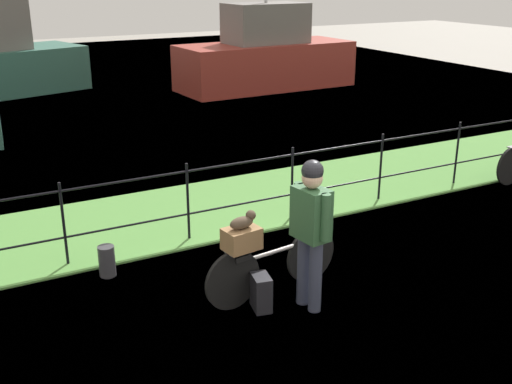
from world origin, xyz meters
The scene contains 11 objects.
ground_plane centered at (0.00, 0.00, 0.00)m, with size 60.00×60.00×0.00m, color gray.
grass_strip centered at (0.00, 3.18, 0.01)m, with size 27.00×2.40×0.03m, color #569342.
harbor_water centered at (0.00, 12.55, 0.00)m, with size 30.00×30.00×0.00m, color slate.
iron_fence centered at (0.00, 2.26, 0.64)m, with size 18.04×0.04×1.10m.
bicycle_main centered at (-0.57, 0.42, 0.36)m, with size 1.76×0.29×0.68m.
wooden_crate centered at (-0.97, 0.37, 0.80)m, with size 0.38×0.27×0.24m, color olive.
terrier_dog centered at (-0.94, 0.38, 0.99)m, with size 0.32×0.17×0.18m.
cyclist_person centered at (-0.34, 0.00, 1.00)m, with size 0.31×0.54×1.68m.
backpack_on_paving centered at (-0.83, 0.20, 0.20)m, with size 0.28×0.18×0.40m, color black.
mooring_bollard centered at (-2.09, 1.76, 0.19)m, with size 0.20×0.20×0.38m, color #38383D.
moored_boat_mid centered at (5.73, 11.89, 0.96)m, with size 5.53×2.29×4.15m.
Camera 1 is at (-3.68, -5.00, 3.50)m, focal length 43.37 mm.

